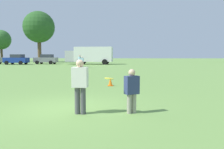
{
  "coord_description": "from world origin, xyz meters",
  "views": [
    {
      "loc": [
        1.87,
        -7.74,
        1.86
      ],
      "look_at": [
        1.49,
        2.25,
        0.97
      ],
      "focal_mm": 36.96,
      "sensor_mm": 36.0,
      "label": 1
    }
  ],
  "objects_px": {
    "traffic_cone": "(110,82)",
    "parked_car_mid_left": "(17,59)",
    "player_thrower": "(80,84)",
    "frisbee": "(109,78)",
    "player_defender": "(132,89)",
    "bystander_sideline_watcher": "(82,61)",
    "bystander_far_jogger": "(80,60)",
    "parked_car_center": "(46,59)",
    "box_truck": "(90,55)"
  },
  "relations": [
    {
      "from": "player_thrower",
      "to": "bystander_sideline_watcher",
      "type": "height_order",
      "value": "player_thrower"
    },
    {
      "from": "traffic_cone",
      "to": "parked_car_mid_left",
      "type": "distance_m",
      "value": 32.85
    },
    {
      "from": "traffic_cone",
      "to": "bystander_far_jogger",
      "type": "relative_size",
      "value": 0.28
    },
    {
      "from": "player_thrower",
      "to": "player_defender",
      "type": "distance_m",
      "value": 1.62
    },
    {
      "from": "player_thrower",
      "to": "parked_car_center",
      "type": "xyz_separation_m",
      "value": [
        -12.76,
        35.8,
        -0.03
      ]
    },
    {
      "from": "parked_car_mid_left",
      "to": "bystander_far_jogger",
      "type": "height_order",
      "value": "parked_car_mid_left"
    },
    {
      "from": "box_truck",
      "to": "parked_car_center",
      "type": "bearing_deg",
      "value": 175.76
    },
    {
      "from": "traffic_cone",
      "to": "bystander_far_jogger",
      "type": "height_order",
      "value": "bystander_far_jogger"
    },
    {
      "from": "traffic_cone",
      "to": "bystander_far_jogger",
      "type": "bearing_deg",
      "value": 104.87
    },
    {
      "from": "player_defender",
      "to": "parked_car_center",
      "type": "relative_size",
      "value": 0.32
    },
    {
      "from": "player_defender",
      "to": "bystander_far_jogger",
      "type": "bearing_deg",
      "value": 103.45
    },
    {
      "from": "frisbee",
      "to": "parked_car_mid_left",
      "type": "bearing_deg",
      "value": 118.57
    },
    {
      "from": "traffic_cone",
      "to": "frisbee",
      "type": "bearing_deg",
      "value": -87.81
    },
    {
      "from": "frisbee",
      "to": "traffic_cone",
      "type": "bearing_deg",
      "value": 92.19
    },
    {
      "from": "parked_car_mid_left",
      "to": "traffic_cone",
      "type": "bearing_deg",
      "value": -56.49
    },
    {
      "from": "box_truck",
      "to": "player_defender",
      "type": "bearing_deg",
      "value": -80.39
    },
    {
      "from": "parked_car_mid_left",
      "to": "bystander_far_jogger",
      "type": "bearing_deg",
      "value": -28.52
    },
    {
      "from": "player_thrower",
      "to": "parked_car_mid_left",
      "type": "relative_size",
      "value": 0.39
    },
    {
      "from": "player_defender",
      "to": "parked_car_mid_left",
      "type": "distance_m",
      "value": 38.66
    },
    {
      "from": "parked_car_mid_left",
      "to": "parked_car_center",
      "type": "xyz_separation_m",
      "value": [
        4.72,
        2.02,
        0.0
      ]
    },
    {
      "from": "parked_car_center",
      "to": "parked_car_mid_left",
      "type": "bearing_deg",
      "value": -156.8
    },
    {
      "from": "traffic_cone",
      "to": "bystander_sideline_watcher",
      "type": "height_order",
      "value": "bystander_sideline_watcher"
    },
    {
      "from": "bystander_sideline_watcher",
      "to": "box_truck",
      "type": "bearing_deg",
      "value": 91.62
    },
    {
      "from": "player_thrower",
      "to": "frisbee",
      "type": "height_order",
      "value": "player_thrower"
    },
    {
      "from": "frisbee",
      "to": "bystander_sideline_watcher",
      "type": "xyz_separation_m",
      "value": [
        -4.91,
        24.18,
        -0.24
      ]
    },
    {
      "from": "traffic_cone",
      "to": "parked_car_center",
      "type": "bearing_deg",
      "value": 114.51
    },
    {
      "from": "parked_car_mid_left",
      "to": "bystander_far_jogger",
      "type": "xyz_separation_m",
      "value": [
        12.69,
        -6.9,
        0.04
      ]
    },
    {
      "from": "traffic_cone",
      "to": "bystander_sideline_watcher",
      "type": "relative_size",
      "value": 0.31
    },
    {
      "from": "bystander_sideline_watcher",
      "to": "player_thrower",
      "type": "bearing_deg",
      "value": -80.57
    },
    {
      "from": "traffic_cone",
      "to": "parked_car_center",
      "type": "xyz_separation_m",
      "value": [
        -13.41,
        29.41,
        0.69
      ]
    },
    {
      "from": "player_thrower",
      "to": "player_defender",
      "type": "bearing_deg",
      "value": 5.53
    },
    {
      "from": "parked_car_mid_left",
      "to": "box_truck",
      "type": "bearing_deg",
      "value": 6.07
    },
    {
      "from": "player_thrower",
      "to": "box_truck",
      "type": "bearing_deg",
      "value": 97.02
    },
    {
      "from": "traffic_cone",
      "to": "parked_car_mid_left",
      "type": "height_order",
      "value": "parked_car_mid_left"
    },
    {
      "from": "frisbee",
      "to": "player_thrower",
      "type": "bearing_deg",
      "value": -177.91
    },
    {
      "from": "frisbee",
      "to": "traffic_cone",
      "type": "relative_size",
      "value": 0.57
    },
    {
      "from": "player_thrower",
      "to": "parked_car_center",
      "type": "distance_m",
      "value": 38.01
    },
    {
      "from": "box_truck",
      "to": "frisbee",
      "type": "bearing_deg",
      "value": -81.54
    },
    {
      "from": "parked_car_center",
      "to": "bystander_far_jogger",
      "type": "bearing_deg",
      "value": -48.22
    },
    {
      "from": "player_defender",
      "to": "frisbee",
      "type": "bearing_deg",
      "value": -170.17
    },
    {
      "from": "player_thrower",
      "to": "bystander_far_jogger",
      "type": "distance_m",
      "value": 27.31
    },
    {
      "from": "box_truck",
      "to": "parked_car_mid_left",
      "type": "bearing_deg",
      "value": -173.93
    },
    {
      "from": "parked_car_mid_left",
      "to": "frisbee",
      "type": "bearing_deg",
      "value": -61.43
    },
    {
      "from": "frisbee",
      "to": "traffic_cone",
      "type": "distance_m",
      "value": 6.43
    },
    {
      "from": "box_truck",
      "to": "bystander_far_jogger",
      "type": "xyz_separation_m",
      "value": [
        -0.46,
        -8.3,
        -0.79
      ]
    },
    {
      "from": "frisbee",
      "to": "traffic_cone",
      "type": "height_order",
      "value": "frisbee"
    },
    {
      "from": "frisbee",
      "to": "bystander_sideline_watcher",
      "type": "distance_m",
      "value": 24.67
    },
    {
      "from": "frisbee",
      "to": "box_truck",
      "type": "distance_m",
      "value": 35.54
    },
    {
      "from": "box_truck",
      "to": "bystander_far_jogger",
      "type": "height_order",
      "value": "box_truck"
    },
    {
      "from": "parked_car_center",
      "to": "bystander_far_jogger",
      "type": "relative_size",
      "value": 2.53
    }
  ]
}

